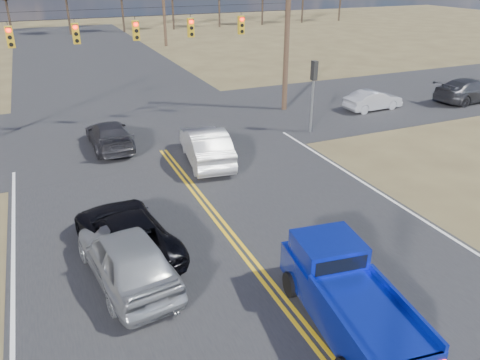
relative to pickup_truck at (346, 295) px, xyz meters
name	(u,v)px	position (x,y,z in m)	size (l,w,h in m)	color
ground	(311,338)	(-1.03, -0.13, -0.91)	(160.00, 160.00, 0.00)	brown
road_main	(188,182)	(-1.03, 9.87, -0.91)	(14.00, 120.00, 0.02)	#28282B
road_cross	(145,128)	(-1.03, 17.87, -0.91)	(120.00, 12.00, 0.02)	#28282B
signal_gantry	(147,35)	(-0.53, 17.66, 4.16)	(19.60, 4.83, 10.00)	#473323
utility_poles	(140,34)	(-1.03, 16.87, 4.32)	(19.60, 58.32, 10.00)	#473323
treeline	(107,9)	(-1.03, 26.84, 4.80)	(87.00, 117.80, 7.40)	#33261C
pickup_truck	(346,295)	(0.00, 0.00, 0.00)	(2.48, 5.17, 1.87)	black
silver_suv	(126,256)	(-4.69, 4.07, -0.08)	(1.95, 4.85, 1.65)	gray
black_suv	(126,233)	(-4.43, 5.58, -0.21)	(2.31, 5.02, 1.39)	black
white_car_queue	(206,145)	(0.48, 11.69, -0.09)	(1.73, 4.96, 1.63)	silver
dgrey_car_queue	(109,135)	(-3.33, 15.37, -0.23)	(1.88, 4.63, 1.34)	#303034
cross_car_east_near	(373,100)	(13.10, 15.59, -0.28)	(3.82, 1.33, 1.26)	#B4B6BD
cross_car_east_far	(470,90)	(20.30, 14.59, -0.14)	(5.28, 2.15, 1.53)	#2F2F33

